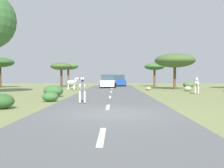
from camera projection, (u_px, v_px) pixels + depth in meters
ground_plane at (114, 114)px, 10.32m from camera, size 90.00×90.00×0.00m
road at (107, 114)px, 10.33m from camera, size 6.00×64.00×0.05m
lane_markings at (106, 117)px, 9.33m from camera, size 0.16×56.00×0.01m
zebra_0 at (82, 87)px, 14.16m from camera, size 0.57×1.57×1.49m
zebra_1 at (197, 84)px, 22.29m from camera, size 0.73×1.53×1.49m
zebra_3 at (72, 82)px, 28.33m from camera, size 1.47×0.81×1.46m
car_0 at (108, 82)px, 33.39m from camera, size 2.17×4.42×1.74m
car_1 at (119, 81)px, 39.05m from camera, size 2.25×4.45×1.74m
tree_2 at (155, 67)px, 37.62m from camera, size 2.99×2.99×3.53m
tree_3 at (175, 61)px, 29.94m from camera, size 4.77×4.77×4.27m
tree_4 at (0, 63)px, 34.10m from camera, size 3.71×3.71×4.09m
tree_5 at (68, 67)px, 39.28m from camera, size 3.16×3.16×3.67m
tree_6 at (61, 67)px, 34.88m from camera, size 2.98×2.98×3.45m
bush_0 at (50, 97)px, 15.48m from camera, size 0.98×0.89×0.59m
bush_1 at (188, 85)px, 33.37m from camera, size 1.41×1.27×0.85m
bush_3 at (53, 91)px, 19.12m from camera, size 1.48×1.34×0.89m
bush_4 at (1, 101)px, 12.02m from camera, size 1.22×1.09×0.73m
rock_0 at (148, 89)px, 28.24m from camera, size 0.68×0.72×0.35m
rock_1 at (188, 89)px, 26.20m from camera, size 0.81×0.85×0.54m
rock_4 at (73, 88)px, 30.18m from camera, size 0.64×0.57×0.35m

